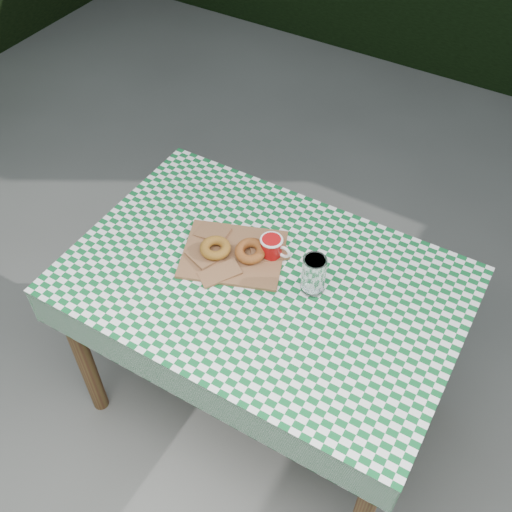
% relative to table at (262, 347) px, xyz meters
% --- Properties ---
extents(ground, '(60.00, 60.00, 0.00)m').
position_rel_table_xyz_m(ground, '(-0.17, -0.10, -0.38)').
color(ground, '#54544F').
rests_on(ground, ground).
extents(table, '(1.23, 0.83, 0.75)m').
position_rel_table_xyz_m(table, '(0.00, 0.00, 0.00)').
color(table, brown).
rests_on(table, ground).
extents(tablecloth, '(1.25, 0.85, 0.01)m').
position_rel_table_xyz_m(tablecloth, '(0.00, 0.00, 0.38)').
color(tablecloth, '#0E5928').
rests_on(tablecloth, table).
extents(paper_bag, '(0.40, 0.36, 0.02)m').
position_rel_table_xyz_m(paper_bag, '(-0.14, 0.04, 0.39)').
color(paper_bag, '#905F3F').
rests_on(paper_bag, tablecloth).
extents(bagel_front, '(0.12, 0.12, 0.03)m').
position_rel_table_xyz_m(bagel_front, '(-0.19, 0.01, 0.41)').
color(bagel_front, '#9C6220').
rests_on(bagel_front, paper_bag).
extents(bagel_back, '(0.11, 0.11, 0.03)m').
position_rel_table_xyz_m(bagel_back, '(-0.08, 0.06, 0.41)').
color(bagel_back, '#9C4820').
rests_on(bagel_back, paper_bag).
extents(coffee_mug, '(0.15, 0.15, 0.08)m').
position_rel_table_xyz_m(coffee_mug, '(-0.03, 0.10, 0.42)').
color(coffee_mug, '#A50A0C').
rests_on(coffee_mug, tablecloth).
extents(drinking_glass, '(0.09, 0.09, 0.13)m').
position_rel_table_xyz_m(drinking_glass, '(0.15, 0.05, 0.45)').
color(drinking_glass, white).
rests_on(drinking_glass, tablecloth).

